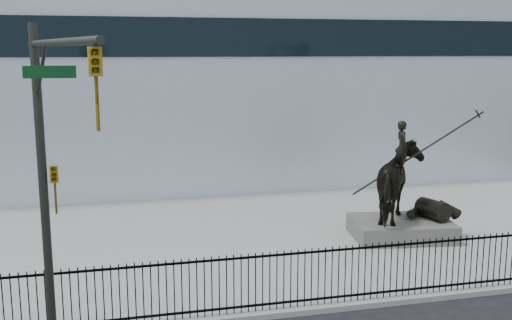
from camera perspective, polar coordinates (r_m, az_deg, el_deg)
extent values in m
cube|color=#9B9B98|center=(20.98, 2.49, -7.35)|extent=(30.00, 12.00, 0.15)
cube|color=silver|center=(32.72, -3.89, 6.94)|extent=(44.00, 14.00, 9.00)
cube|color=black|center=(15.81, 8.50, -12.69)|extent=(22.00, 0.05, 0.05)
cube|color=black|center=(15.37, 8.63, -8.40)|extent=(22.00, 0.05, 0.05)
cube|color=black|center=(15.59, 8.56, -10.66)|extent=(22.00, 0.03, 1.50)
cube|color=#56544E|center=(21.20, 13.67, -6.37)|extent=(3.59, 2.72, 0.62)
imported|color=black|center=(20.79, 13.86, -2.08)|extent=(2.58, 2.90, 2.63)
imported|color=black|center=(20.54, 13.74, 1.18)|extent=(0.51, 0.70, 1.78)
cylinder|color=black|center=(20.74, 14.91, 0.46)|extent=(4.19, 0.67, 2.67)
cylinder|color=#252823|center=(12.79, -19.52, -3.65)|extent=(0.18, 0.18, 7.00)
cylinder|color=#252823|center=(10.27, -18.33, 10.59)|extent=(1.47, 4.84, 0.12)
imported|color=#AE8913|center=(8.13, -14.94, 6.49)|extent=(0.18, 0.22, 1.10)
imported|color=#AE8913|center=(12.72, -18.59, -2.74)|extent=(0.16, 0.20, 1.00)
cube|color=#0C3F19|center=(11.21, -19.07, 7.93)|extent=(0.90, 0.03, 0.22)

